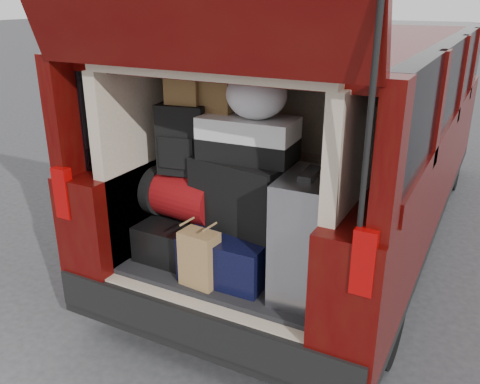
# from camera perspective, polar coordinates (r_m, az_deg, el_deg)

# --- Properties ---
(ground) EXTENTS (80.00, 80.00, 0.00)m
(ground) POSITION_cam_1_polar(r_m,az_deg,el_deg) (3.30, -1.57, -17.53)
(ground) COLOR #323234
(ground) RESTS_ON ground
(minivan) EXTENTS (1.90, 5.35, 2.77)m
(minivan) POSITION_cam_1_polar(r_m,az_deg,el_deg) (4.44, 10.10, 5.81)
(minivan) COLOR black
(minivan) RESTS_ON ground
(load_floor) EXTENTS (1.24, 1.05, 0.55)m
(load_floor) POSITION_cam_1_polar(r_m,az_deg,el_deg) (3.34, 0.73, -11.23)
(load_floor) COLOR black
(load_floor) RESTS_ON ground
(black_hardshell) EXTENTS (0.41, 0.56, 0.22)m
(black_hardshell) POSITION_cam_1_polar(r_m,az_deg,el_deg) (3.23, -6.30, -4.72)
(black_hardshell) COLOR black
(black_hardshell) RESTS_ON load_floor
(navy_hardshell) EXTENTS (0.49, 0.60, 0.26)m
(navy_hardshell) POSITION_cam_1_polar(r_m,az_deg,el_deg) (3.01, -0.17, -6.19)
(navy_hardshell) COLOR black
(navy_hardshell) RESTS_ON load_floor
(silver_roller) EXTENTS (0.30, 0.46, 0.67)m
(silver_roller) POSITION_cam_1_polar(r_m,az_deg,el_deg) (2.69, 7.53, -5.00)
(silver_roller) COLOR silver
(silver_roller) RESTS_ON load_floor
(kraft_bag) EXTENTS (0.22, 0.15, 0.32)m
(kraft_bag) POSITION_cam_1_polar(r_m,az_deg,el_deg) (2.83, -4.57, -7.46)
(kraft_bag) COLOR #A4794A
(kraft_bag) RESTS_ON load_floor
(red_duffel) EXTENTS (0.49, 0.35, 0.30)m
(red_duffel) POSITION_cam_1_polar(r_m,az_deg,el_deg) (3.12, -6.20, -0.40)
(red_duffel) COLOR maroon
(red_duffel) RESTS_ON black_hardshell
(black_soft_case) EXTENTS (0.60, 0.42, 0.40)m
(black_soft_case) POSITION_cam_1_polar(r_m,az_deg,el_deg) (2.91, 0.36, -0.03)
(black_soft_case) COLOR black
(black_soft_case) RESTS_ON navy_hardshell
(backpack) EXTENTS (0.32, 0.22, 0.41)m
(backpack) POSITION_cam_1_polar(r_m,az_deg,el_deg) (3.01, -6.31, 5.94)
(backpack) COLOR black
(backpack) RESTS_ON red_duffel
(twotone_duffel) EXTENTS (0.54, 0.30, 0.24)m
(twotone_duffel) POSITION_cam_1_polar(r_m,az_deg,el_deg) (2.82, 0.93, 6.04)
(twotone_duffel) COLOR white
(twotone_duffel) RESTS_ON black_soft_case
(grocery_sack_lower) EXTENTS (0.22, 0.19, 0.18)m
(grocery_sack_lower) POSITION_cam_1_polar(r_m,az_deg,el_deg) (2.97, -6.18, 11.61)
(grocery_sack_lower) COLOR olive
(grocery_sack_lower) RESTS_ON backpack
(grocery_sack_upper) EXTENTS (0.21, 0.17, 0.20)m
(grocery_sack_upper) POSITION_cam_1_polar(r_m,az_deg,el_deg) (2.92, -2.32, 11.00)
(grocery_sack_upper) COLOR olive
(grocery_sack_upper) RESTS_ON twotone_duffel
(plastic_bag_center) EXTENTS (0.38, 0.37, 0.26)m
(plastic_bag_center) POSITION_cam_1_polar(r_m,az_deg,el_deg) (2.72, 1.87, 10.88)
(plastic_bag_center) COLOR silver
(plastic_bag_center) RESTS_ON twotone_duffel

